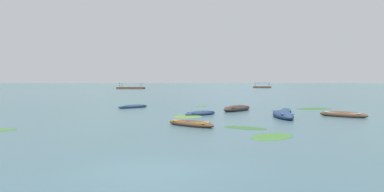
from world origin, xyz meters
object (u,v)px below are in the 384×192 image
object	(u,v)px
rowboat_6	(133,107)
ferry_1	(131,88)
rowboat_2	(343,115)
rowboat_4	(237,109)
rowboat_3	(286,111)
ferry_0	(262,87)
rowboat_1	(200,113)
rowboat_5	(191,124)
rowboat_0	(283,115)

from	to	relation	value
rowboat_6	ferry_1	bearing A→B (deg)	106.11
rowboat_2	rowboat_4	size ratio (longest dim) A/B	0.90
rowboat_3	rowboat_6	world-z (taller)	rowboat_3
rowboat_3	ferry_0	size ratio (longest dim) A/B	0.44
rowboat_1	ferry_1	size ratio (longest dim) A/B	0.27
rowboat_3	rowboat_6	bearing A→B (deg)	166.04
rowboat_5	rowboat_6	world-z (taller)	rowboat_5
rowboat_0	ferry_0	distance (m)	128.19
rowboat_1	rowboat_6	bearing A→B (deg)	137.75
rowboat_3	ferry_1	size ratio (longest dim) A/B	0.35
rowboat_1	ferry_1	world-z (taller)	ferry_1
rowboat_1	rowboat_5	bearing A→B (deg)	-91.23
rowboat_0	ferry_1	xyz separation A→B (m)	(-40.45, 100.31, 0.24)
rowboat_1	rowboat_0	bearing A→B (deg)	-12.43
rowboat_0	rowboat_2	distance (m)	4.93
rowboat_1	rowboat_4	size ratio (longest dim) A/B	0.73
rowboat_4	ferry_0	size ratio (longest dim) A/B	0.47
rowboat_3	rowboat_0	bearing A→B (deg)	-103.71
rowboat_5	ferry_0	size ratio (longest dim) A/B	0.40
rowboat_0	rowboat_6	size ratio (longest dim) A/B	1.34
rowboat_1	rowboat_3	bearing A→B (deg)	22.88
rowboat_3	rowboat_6	distance (m)	15.42
rowboat_5	ferry_0	world-z (taller)	ferry_0
rowboat_4	ferry_1	bearing A→B (deg)	111.48
rowboat_0	rowboat_1	bearing A→B (deg)	167.57
rowboat_0	ferry_0	size ratio (longest dim) A/B	0.51
rowboat_0	rowboat_4	xyz separation A→B (m)	(-3.17, 5.59, 0.00)
rowboat_3	ferry_1	distance (m)	104.41
rowboat_2	rowboat_5	distance (m)	12.96
rowboat_1	ferry_1	distance (m)	104.64
rowboat_4	rowboat_5	xyz separation A→B (m)	(-3.29, -10.85, -0.07)
rowboat_2	rowboat_1	bearing A→B (deg)	178.75
rowboat_5	ferry_1	world-z (taller)	ferry_1
ferry_1	ferry_0	bearing A→B (deg)	26.68
rowboat_3	ferry_0	distance (m)	123.58
rowboat_2	rowboat_5	bearing A→B (deg)	-150.33
rowboat_4	rowboat_3	bearing A→B (deg)	-13.93
rowboat_1	rowboat_6	xyz separation A→B (m)	(-7.54, 6.85, -0.01)
rowboat_4	rowboat_1	bearing A→B (deg)	-126.87
rowboat_4	rowboat_5	bearing A→B (deg)	-106.86
rowboat_2	ferry_1	xyz separation A→B (m)	(-45.25, 99.16, 0.28)
rowboat_3	rowboat_5	xyz separation A→B (m)	(-7.57, -9.79, 0.01)
rowboat_3	rowboat_4	size ratio (longest dim) A/B	0.96
ferry_0	rowboat_0	bearing A→B (deg)	-96.09
rowboat_1	ferry_0	bearing A→B (deg)	81.02
rowboat_3	rowboat_6	size ratio (longest dim) A/B	1.16
rowboat_2	ferry_1	distance (m)	109.00
rowboat_2	rowboat_3	distance (m)	5.00
rowboat_2	ferry_1	bearing A→B (deg)	114.53
rowboat_6	ferry_0	size ratio (longest dim) A/B	0.38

